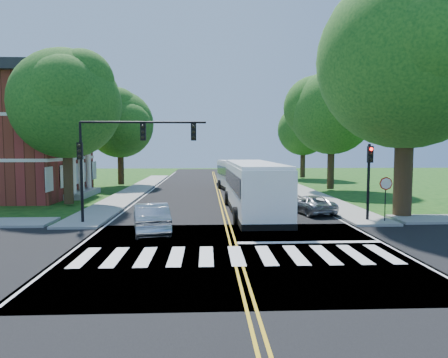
{
  "coord_description": "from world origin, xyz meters",
  "views": [
    {
      "loc": [
        -1.18,
        -16.14,
        4.3
      ],
      "look_at": [
        -0.1,
        8.42,
        2.4
      ],
      "focal_mm": 32.0,
      "sensor_mm": 36.0,
      "label": 1
    }
  ],
  "objects": [
    {
      "name": "crosswalk",
      "position": [
        0.0,
        -0.5,
        0.02
      ],
      "size": [
        12.6,
        3.0,
        0.01
      ],
      "primitive_type": "cube",
      "color": "silver",
      "rests_on": "road"
    },
    {
      "name": "tree_east_far",
      "position": [
        12.5,
        40.0,
        6.86
      ],
      "size": [
        7.2,
        7.2,
        10.34
      ],
      "color": "#382516",
      "rests_on": "ground"
    },
    {
      "name": "signal_ne",
      "position": [
        8.2,
        6.44,
        2.96
      ],
      "size": [
        0.3,
        0.46,
        4.4
      ],
      "color": "black",
      "rests_on": "ground"
    },
    {
      "name": "tree_west_near",
      "position": [
        -11.5,
        14.0,
        7.53
      ],
      "size": [
        8.0,
        8.0,
        11.4
      ],
      "color": "#382516",
      "rests_on": "ground"
    },
    {
      "name": "edge_line_e",
      "position": [
        6.8,
        22.0,
        0.01
      ],
      "size": [
        0.12,
        70.0,
        0.01
      ],
      "primitive_type": "cube",
      "color": "silver",
      "rests_on": "road"
    },
    {
      "name": "cross_road",
      "position": [
        0.0,
        0.0,
        0.01
      ],
      "size": [
        60.0,
        12.0,
        0.01
      ],
      "primitive_type": "cube",
      "color": "black",
      "rests_on": "ground"
    },
    {
      "name": "sidewalk_ne",
      "position": [
        8.3,
        25.0,
        0.07
      ],
      "size": [
        2.6,
        40.0,
        0.15
      ],
      "primitive_type": "cube",
      "color": "gray",
      "rests_on": "ground"
    },
    {
      "name": "tree_west_far",
      "position": [
        -11.0,
        30.0,
        7.0
      ],
      "size": [
        7.6,
        7.6,
        10.67
      ],
      "color": "#382516",
      "rests_on": "ground"
    },
    {
      "name": "signal_nw",
      "position": [
        -5.86,
        6.43,
        4.38
      ],
      "size": [
        7.15,
        0.46,
        5.66
      ],
      "color": "black",
      "rests_on": "ground"
    },
    {
      "name": "hatchback",
      "position": [
        -4.01,
        3.98,
        0.78
      ],
      "size": [
        2.53,
        4.9,
        1.54
      ],
      "primitive_type": "imported",
      "rotation": [
        0.0,
        0.0,
        3.34
      ],
      "color": "#A8AAAF",
      "rests_on": "road"
    },
    {
      "name": "dark_sedan",
      "position": [
        5.08,
        18.82,
        0.61
      ],
      "size": [
        1.81,
        4.17,
        1.19
      ],
      "primitive_type": "imported",
      "rotation": [
        0.0,
        0.0,
        3.11
      ],
      "color": "black",
      "rests_on": "road"
    },
    {
      "name": "center_line",
      "position": [
        0.0,
        22.0,
        0.01
      ],
      "size": [
        0.36,
        70.0,
        0.01
      ],
      "primitive_type": "cube",
      "color": "gold",
      "rests_on": "road"
    },
    {
      "name": "tree_ne_big",
      "position": [
        11.0,
        8.0,
        9.62
      ],
      "size": [
        10.8,
        10.8,
        14.91
      ],
      "color": "#382516",
      "rests_on": "ground"
    },
    {
      "name": "bus_follow",
      "position": [
        1.97,
        22.45,
        1.6
      ],
      "size": [
        4.03,
        11.88,
        3.01
      ],
      "rotation": [
        0.0,
        0.0,
        3.27
      ],
      "color": "white",
      "rests_on": "road"
    },
    {
      "name": "ground",
      "position": [
        0.0,
        0.0,
        0.0
      ],
      "size": [
        140.0,
        140.0,
        0.0
      ],
      "primitive_type": "plane",
      "color": "#0F3E11",
      "rests_on": "ground"
    },
    {
      "name": "edge_line_w",
      "position": [
        -6.8,
        22.0,
        0.01
      ],
      "size": [
        0.12,
        70.0,
        0.01
      ],
      "primitive_type": "cube",
      "color": "silver",
      "rests_on": "road"
    },
    {
      "name": "stop_sign",
      "position": [
        9.0,
        5.98,
        2.03
      ],
      "size": [
        0.76,
        0.08,
        2.53
      ],
      "color": "black",
      "rests_on": "ground"
    },
    {
      "name": "bus_lead",
      "position": [
        1.85,
        9.73,
        1.79
      ],
      "size": [
        3.3,
        13.04,
        3.37
      ],
      "rotation": [
        0.0,
        0.0,
        3.15
      ],
      "color": "white",
      "rests_on": "road"
    },
    {
      "name": "suv",
      "position": [
        5.66,
        9.75,
        0.61
      ],
      "size": [
        2.91,
        4.63,
        1.19
      ],
      "primitive_type": "imported",
      "rotation": [
        0.0,
        0.0,
        3.37
      ],
      "color": "#AEB0B5",
      "rests_on": "road"
    },
    {
      "name": "sidewalk_nw",
      "position": [
        -8.3,
        25.0,
        0.07
      ],
      "size": [
        2.6,
        40.0,
        0.15
      ],
      "primitive_type": "cube",
      "color": "gray",
      "rests_on": "ground"
    },
    {
      "name": "road",
      "position": [
        0.0,
        18.0,
        0.01
      ],
      "size": [
        14.0,
        96.0,
        0.01
      ],
      "primitive_type": "cube",
      "color": "black",
      "rests_on": "ground"
    },
    {
      "name": "stop_bar",
      "position": [
        3.5,
        1.6,
        0.02
      ],
      "size": [
        6.6,
        0.4,
        0.01
      ],
      "primitive_type": "cube",
      "color": "silver",
      "rests_on": "road"
    },
    {
      "name": "tree_east_mid",
      "position": [
        11.5,
        24.0,
        7.86
      ],
      "size": [
        8.4,
        8.4,
        11.93
      ],
      "color": "#382516",
      "rests_on": "ground"
    }
  ]
}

